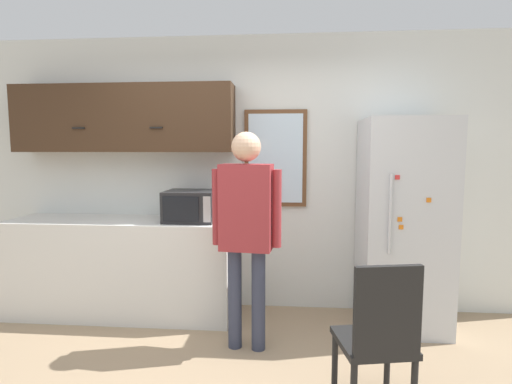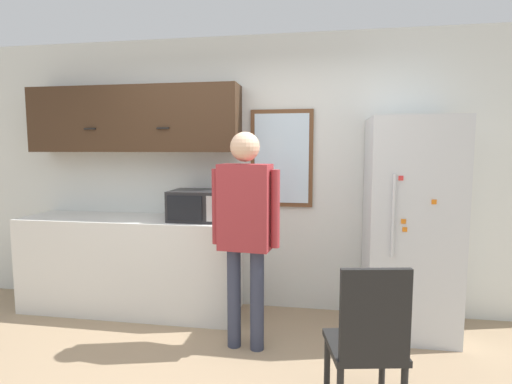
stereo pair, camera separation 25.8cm
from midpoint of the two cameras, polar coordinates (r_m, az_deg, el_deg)
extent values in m
cube|color=silver|center=(4.02, -3.81, 2.54)|extent=(6.00, 0.06, 2.70)
cube|color=silver|center=(4.18, -20.23, -10.02)|extent=(2.14, 0.61, 0.93)
cube|color=#3D2819|center=(4.17, -20.07, 9.80)|extent=(2.14, 0.31, 0.64)
cube|color=black|center=(4.19, -25.70, 8.23)|extent=(0.12, 0.01, 0.01)
cube|color=black|center=(3.86, -15.98, 8.83)|extent=(0.12, 0.01, 0.01)
cube|color=#232326|center=(3.79, -11.20, -1.96)|extent=(0.46, 0.41, 0.29)
cube|color=black|center=(3.60, -12.76, -2.41)|extent=(0.32, 0.01, 0.22)
cube|color=#B2B2B2|center=(3.54, -9.12, -2.48)|extent=(0.06, 0.01, 0.23)
cylinder|color=#33384C|center=(3.32, -5.34, -14.92)|extent=(0.11, 0.11, 0.81)
cylinder|color=#33384C|center=(3.28, -1.99, -15.20)|extent=(0.11, 0.11, 0.81)
cube|color=maroon|center=(3.11, -3.77, -2.19)|extent=(0.42, 0.26, 0.67)
sphere|color=#D8AD8C|center=(3.08, -3.83, 6.47)|extent=(0.23, 0.23, 0.23)
cylinder|color=maroon|center=(3.18, -7.97, -2.14)|extent=(0.07, 0.07, 0.60)
cylinder|color=maroon|center=(3.06, 0.60, -2.41)|extent=(0.07, 0.07, 0.60)
cube|color=silver|center=(3.75, 18.44, -4.42)|extent=(0.73, 0.67, 1.87)
cylinder|color=silver|center=(3.34, 16.57, -3.03)|extent=(0.02, 0.02, 0.65)
cube|color=orange|center=(3.38, 17.83, -3.76)|extent=(0.04, 0.01, 0.04)
cube|color=red|center=(3.33, 17.49, 2.01)|extent=(0.04, 0.01, 0.04)
cube|color=orange|center=(3.39, 18.00, -4.81)|extent=(0.04, 0.01, 0.04)
cube|color=orange|center=(3.41, 21.51, -1.09)|extent=(0.04, 0.01, 0.04)
cube|color=black|center=(2.68, 13.57, -20.18)|extent=(0.49, 0.49, 0.04)
cylinder|color=black|center=(2.99, 15.75, -22.06)|extent=(0.04, 0.04, 0.40)
cylinder|color=black|center=(2.88, 8.49, -22.95)|extent=(0.04, 0.04, 0.40)
cube|color=black|center=(2.40, 15.30, -16.10)|extent=(0.39, 0.11, 0.52)
cube|color=brown|center=(3.93, 0.93, 4.82)|extent=(0.61, 0.04, 0.95)
cube|color=silver|center=(3.91, 0.90, 4.81)|extent=(0.53, 0.01, 0.87)
camera|label=1|loc=(0.13, -92.30, -0.24)|focal=28.00mm
camera|label=2|loc=(0.13, 87.70, 0.24)|focal=28.00mm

